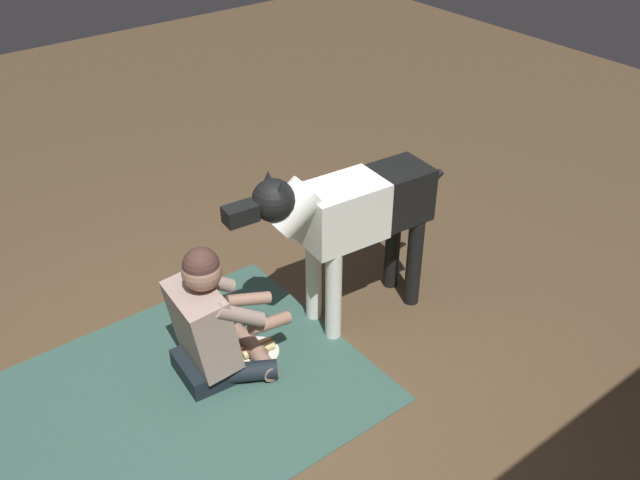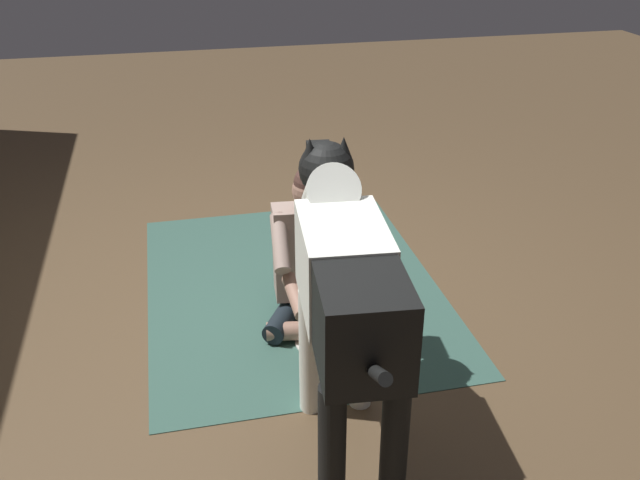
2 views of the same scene
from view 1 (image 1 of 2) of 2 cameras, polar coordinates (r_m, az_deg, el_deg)
The scene contains 5 objects.
ground_plane at distance 3.89m, azimuth -8.27°, elevation -13.08°, with size 12.92×12.92×0.00m, color brown.
area_rug at distance 3.96m, azimuth -11.55°, elevation -12.47°, with size 2.03×1.59×0.01m, color #33554A.
person_sitting_on_floor at distance 3.86m, azimuth -8.78°, elevation -6.71°, with size 0.65×0.58×0.83m.
large_dog at distance 3.98m, azimuth 2.44°, elevation 2.03°, with size 1.45×0.37×1.12m.
hot_dog_on_plate at distance 4.14m, azimuth -5.13°, elevation -8.82°, with size 0.26×0.26×0.06m.
Camera 1 is at (1.19, 2.42, 2.81)m, focal length 39.50 mm.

